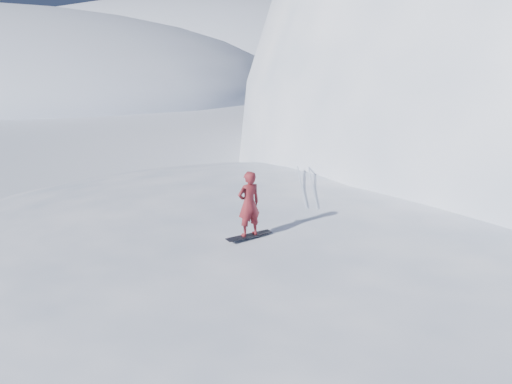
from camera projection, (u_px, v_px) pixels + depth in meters
ground at (309, 313)px, 15.49m from camera, size 400.00×400.00×0.00m
near_ridge at (346, 273)px, 18.09m from camera, size 36.00×28.00×4.80m
peak_shoulder at (499, 171)px, 32.12m from camera, size 28.00×24.00×18.00m
far_ridge_c at (201, 72)px, 126.34m from camera, size 140.00×90.00×36.00m
wind_bumps at (300, 280)px, 17.58m from camera, size 16.00×14.40×1.00m
snowboard at (249, 236)px, 15.19m from camera, size 1.28×1.22×0.02m
snowboarder at (249, 204)px, 14.88m from camera, size 0.86×0.85×2.01m
vapor_plume at (28, 102)px, 67.35m from camera, size 11.29×9.03×7.90m
board_tracks at (307, 184)px, 20.48m from camera, size 1.59×5.93×0.04m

